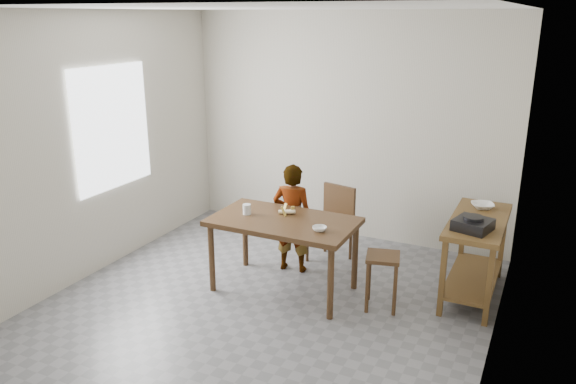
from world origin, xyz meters
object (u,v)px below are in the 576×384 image
at_px(dining_table, 284,255).
at_px(dining_chair, 329,225).
at_px(stool, 382,281).
at_px(child, 292,218).
at_px(prep_counter, 475,257).

height_order(dining_table, dining_chair, dining_chair).
xyz_separation_m(dining_table, stool, (0.99, 0.07, -0.11)).
bearing_deg(child, stool, 152.34).
distance_m(prep_counter, child, 1.87).
height_order(dining_table, child, child).
xyz_separation_m(child, stool, (1.11, -0.39, -0.32)).
relative_size(dining_table, stool, 2.62).
height_order(dining_table, prep_counter, prep_counter).
bearing_deg(prep_counter, stool, -139.36).
height_order(dining_chair, stool, dining_chair).
xyz_separation_m(dining_table, dining_chair, (0.15, 0.85, 0.04)).
distance_m(dining_table, stool, 1.00).
bearing_deg(dining_chair, prep_counter, 7.44).
relative_size(child, stool, 2.21).
bearing_deg(dining_table, dining_chair, 80.15).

